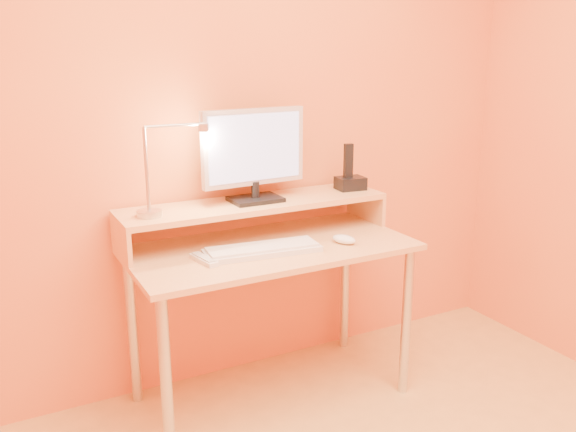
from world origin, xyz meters
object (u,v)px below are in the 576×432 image
keyboard (263,251)px  remote_control (204,260)px  lamp_base (149,213)px  mouse (344,239)px  phone_dock (350,183)px  monitor_panel (254,147)px

keyboard → remote_control: bearing=-175.7°
lamp_base → mouse: 0.82m
lamp_base → phone_dock: bearing=1.8°
lamp_base → phone_dock: phone_dock is taller
mouse → remote_control: (-0.61, 0.06, -0.01)m
lamp_base → remote_control: size_ratio=0.63×
mouse → keyboard: bearing=148.3°
keyboard → lamp_base: bearing=160.5°
keyboard → monitor_panel: bearing=78.7°
monitor_panel → keyboard: size_ratio=1.01×
phone_dock → mouse: 0.38m
phone_dock → mouse: size_ratio=1.17×
remote_control → phone_dock: bearing=4.4°
monitor_panel → phone_dock: bearing=-5.0°
phone_dock → mouse: (-0.21, -0.27, -0.17)m
remote_control → lamp_base: bearing=119.3°
monitor_panel → phone_dock: size_ratio=3.70×
keyboard → remote_control: keyboard is taller
lamp_base → remote_control: bearing=-50.3°
lamp_base → keyboard: lamp_base is taller
lamp_base → remote_control: lamp_base is taller
monitor_panel → mouse: monitor_panel is taller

